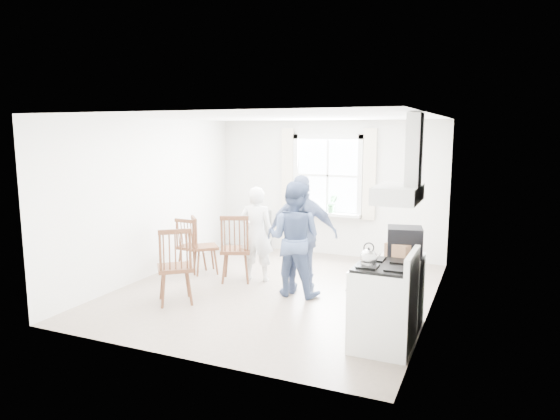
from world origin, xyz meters
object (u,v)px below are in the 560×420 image
Objects in this scene: gas_stove at (384,305)px; windsor_chair_b at (188,240)px; windsor_chair_a at (235,241)px; person_left at (256,234)px; low_cabinet at (401,291)px; windsor_chair_c at (175,258)px; person_mid at (294,239)px; person_right at (302,235)px; stereo_stack at (405,242)px.

windsor_chair_b is (-3.66, 1.61, 0.10)m from gas_stove.
windsor_chair_a is at bearing -9.23° from windsor_chair_b.
person_left reaches higher than windsor_chair_b.
windsor_chair_c is (-2.99, -0.49, 0.22)m from low_cabinet.
person_left reaches higher than gas_stove.
person_right reaches higher than person_mid.
windsor_chair_a is at bearing -7.98° from person_mid.
gas_stove reaches higher than low_cabinet.
gas_stove is 1.17× the size of windsor_chair_b.
windsor_chair_c is 0.72× the size of person_left.
windsor_chair_c is (-0.26, -1.24, -0.00)m from windsor_chair_a.
low_cabinet is at bearing 114.59° from stereo_stack.
windsor_chair_c is at bearing 175.87° from gas_stove.
stereo_stack reaches higher than windsor_chair_a.
windsor_chair_a is 1.02m from windsor_chair_b.
person_left is at bearing 157.96° from low_cabinet.
person_right is at bearing 136.88° from gas_stove.
person_right reaches higher than windsor_chair_b.
person_left reaches higher than low_cabinet.
stereo_stack is 0.28× the size of person_mid.
low_cabinet is 0.53× the size of person_mid.
low_cabinet is (0.07, 0.70, -0.03)m from gas_stove.
stereo_stack is at bearing -65.41° from low_cabinet.
person_left reaches higher than stereo_stack.
person_mid is 0.15m from person_right.
stereo_stack reaches higher than windsor_chair_c.
windsor_chair_c is (-2.92, 0.21, 0.19)m from gas_stove.
person_mid is (1.06, -0.15, 0.17)m from windsor_chair_a.
windsor_chair_c reaches higher than low_cabinet.
person_mid is 0.95× the size of person_right.
windsor_chair_a is at bearing 164.66° from low_cabinet.
person_mid is at bearing 36.98° from person_right.
person_right is (0.08, 0.12, 0.04)m from person_mid.
person_left is at bearing -26.37° from person_mid.
windsor_chair_a is 0.66× the size of person_mid.
windsor_chair_a is (-2.75, 0.81, -0.41)m from stereo_stack.
person_left is (-2.41, 1.70, 0.28)m from gas_stove.
person_mid is at bearing 160.26° from low_cabinet.
gas_stove is 3.03m from windsor_chair_a.
person_mid is (1.33, 1.09, 0.17)m from windsor_chair_c.
gas_stove is at bearing 140.99° from person_mid.
stereo_stack is at bearing -14.51° from windsor_chair_b.
person_right is (-1.58, 0.71, 0.43)m from low_cabinet.
low_cabinet is at bearing 84.32° from gas_stove.
windsor_chair_a is at bearing 163.62° from stereo_stack.
person_mid reaches higher than windsor_chair_c.
stereo_stack is 3.08m from windsor_chair_c.
person_mid is at bearing 39.24° from windsor_chair_c.
person_left is (1.25, 0.09, 0.18)m from windsor_chair_b.
gas_stove is 1.24× the size of low_cabinet.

